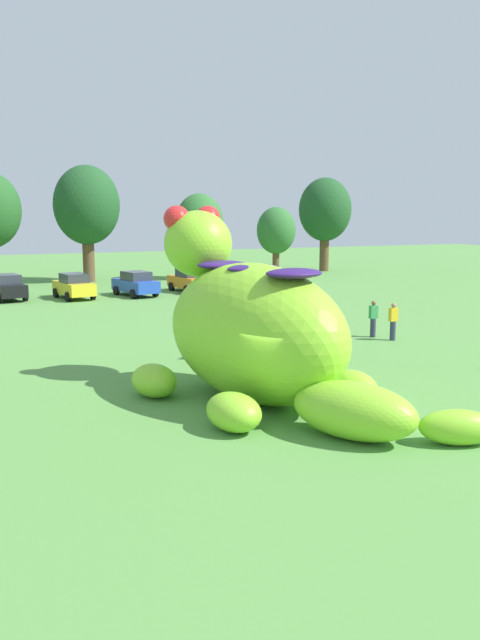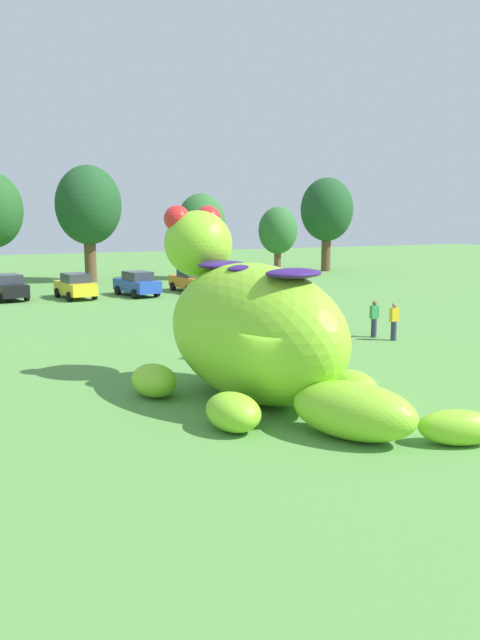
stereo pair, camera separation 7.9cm
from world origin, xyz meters
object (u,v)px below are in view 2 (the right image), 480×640
Objects in this scene: giant_inflatable_creature at (254,330)px; car_blue at (137,284)px; spectator_by_cars at (394,322)px; car_yellow at (75,286)px; car_orange at (191,280)px; spectator_near_inflatable at (374,319)px; car_black at (8,287)px.

giant_inflatable_creature is 2.55× the size of car_blue.
car_yellow is at bearing 116.56° from spectator_by_cars.
giant_inflatable_creature is 28.48m from car_orange.
giant_inflatable_creature is 6.50× the size of spectator_near_inflatable.
car_black and car_yellow have the same top height.
car_orange is 2.50× the size of spectator_by_cars.
car_black is 4.38m from car_yellow.
spectator_near_inflatable is 1.00× the size of spectator_by_cars.
giant_inflatable_creature is 26.88m from car_blue.
spectator_by_cars is at bearing -84.67° from car_orange.
spectator_near_inflatable is at bearing -85.39° from car_orange.
spectator_by_cars is (0.35, -1.02, 0.00)m from spectator_near_inflatable.
spectator_near_inflatable is at bearing -55.67° from car_black.
car_yellow is 1.01× the size of car_orange.
spectator_near_inflatable is (14.30, -20.93, -0.01)m from car_black.
giant_inflatable_creature is 2.60× the size of car_orange.
car_black is at bearing 177.03° from car_orange.
spectator_near_inflatable is at bearing 36.53° from giant_inflatable_creature.
car_black is at bearing 123.72° from spectator_by_cars.
car_black is 1.01× the size of car_yellow.
giant_inflatable_creature reaches higher than spectator_by_cars.
giant_inflatable_creature is 26.92m from car_yellow.
car_yellow is at bearing 176.11° from car_blue.
giant_inflatable_creature is 28.42m from car_black.
car_black is at bearing 165.31° from car_yellow.
car_black is at bearing 170.59° from car_blue.
giant_inflatable_creature is at bearing -80.33° from car_black.
car_black is 26.39m from spectator_by_cars.
spectator_by_cars is (9.88, 6.04, -1.33)m from giant_inflatable_creature.
car_orange is at bearing 9.84° from car_blue.
car_blue is at bearing 106.75° from spectator_near_inflatable.
giant_inflatable_creature is 6.50× the size of spectator_by_cars.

